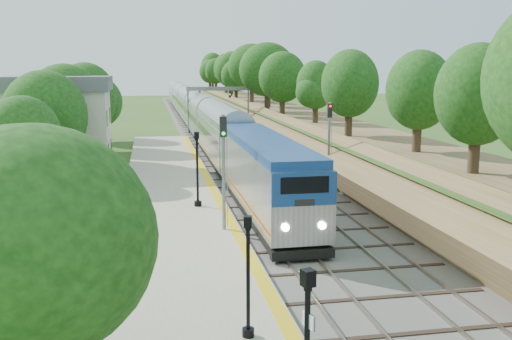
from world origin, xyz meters
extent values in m
plane|color=#2D4C19|center=(0.00, 0.00, 0.00)|extent=(320.00, 320.00, 0.00)
cube|color=#4C4944|center=(2.00, 60.00, 0.06)|extent=(9.50, 170.00, 0.12)
cube|color=gray|center=(-0.72, 60.00, 0.20)|extent=(0.08, 170.00, 0.16)
cube|color=gray|center=(0.72, 60.00, 0.20)|extent=(0.08, 170.00, 0.16)
cube|color=gray|center=(3.28, 60.00, 0.20)|extent=(0.08, 170.00, 0.16)
cube|color=gray|center=(4.72, 60.00, 0.20)|extent=(0.08, 170.00, 0.16)
cube|color=#A09781|center=(-5.20, 16.00, 0.19)|extent=(6.40, 68.00, 0.38)
cube|color=gold|center=(-2.35, 16.00, 0.39)|extent=(0.55, 68.00, 0.01)
cube|color=brown|center=(11.50, 60.00, 1.50)|extent=(9.00, 170.00, 3.00)
cube|color=brown|center=(7.60, 60.00, 1.30)|extent=(4.47, 170.00, 4.54)
cylinder|color=#332316|center=(10.00, 10.00, 4.31)|extent=(0.60, 0.60, 2.62)
sphere|color=#13350E|center=(10.00, 10.00, 7.88)|extent=(5.70, 5.70, 5.70)
cylinder|color=#332316|center=(10.00, 60.00, 4.31)|extent=(0.60, 0.60, 2.62)
sphere|color=#13350E|center=(10.00, 60.00, 7.88)|extent=(5.70, 5.70, 5.70)
cylinder|color=#332316|center=(10.00, 110.00, 4.31)|extent=(0.60, 0.60, 2.62)
sphere|color=#13350E|center=(10.00, 110.00, 7.88)|extent=(5.70, 5.70, 5.70)
cube|color=silver|center=(-14.00, 30.00, 3.40)|extent=(8.00, 6.00, 6.80)
cube|color=#56595E|center=(-14.00, 30.00, 7.40)|extent=(8.60, 6.60, 1.20)
cube|color=black|center=(-9.99, 28.20, 1.80)|extent=(0.05, 1.10, 1.30)
cube|color=black|center=(-9.99, 31.80, 1.80)|extent=(0.05, 1.10, 1.30)
cube|color=black|center=(-9.99, 28.20, 4.60)|extent=(0.05, 1.10, 1.30)
cube|color=black|center=(-9.99, 31.80, 4.60)|extent=(0.05, 1.10, 1.30)
cylinder|color=slate|center=(-1.50, 55.00, 3.10)|extent=(0.24, 0.24, 6.20)
cylinder|color=slate|center=(6.50, 55.00, 3.10)|extent=(0.24, 0.24, 6.20)
cube|color=slate|center=(2.50, 55.00, 5.95)|extent=(8.40, 0.25, 0.50)
cube|color=black|center=(0.00, 54.85, 5.20)|extent=(0.30, 0.20, 0.90)
cube|color=black|center=(4.00, 54.85, 5.20)|extent=(0.30, 0.20, 0.90)
sphere|color=#13350E|center=(-9.50, -6.00, 4.55)|extent=(5.32, 5.32, 5.32)
cylinder|color=#332316|center=(-12.00, 26.00, 1.22)|extent=(0.60, 0.60, 2.45)
sphere|color=#13350E|center=(-12.00, 26.00, 4.55)|extent=(5.32, 5.32, 5.32)
cylinder|color=#332316|center=(-12.00, 42.00, 1.22)|extent=(0.60, 0.60, 2.45)
sphere|color=#13350E|center=(-12.00, 42.00, 4.55)|extent=(5.32, 5.32, 5.32)
cube|color=black|center=(0.00, 12.27, 0.58)|extent=(2.74, 17.13, 0.59)
cube|color=#B7BAC1|center=(0.00, 12.27, 2.56)|extent=(2.97, 17.84, 3.37)
cube|color=navy|center=(0.00, 12.27, 4.46)|extent=(2.85, 17.13, 0.44)
cube|color=navy|center=(0.00, 3.32, 3.50)|extent=(2.94, 0.10, 1.49)
cube|color=black|center=(0.00, 3.28, 3.70)|extent=(2.18, 0.06, 0.74)
cube|color=maroon|center=(0.00, 12.27, 1.42)|extent=(2.99, 17.48, 0.10)
cube|color=#B7BAC1|center=(0.00, 31.70, 2.21)|extent=(2.97, 19.82, 3.87)
cube|color=#B7BAC1|center=(0.00, 52.13, 2.21)|extent=(2.97, 19.82, 3.87)
cube|color=#B7BAC1|center=(0.00, 72.55, 2.21)|extent=(2.97, 19.82, 3.87)
cube|color=#B7BAC1|center=(0.00, 92.97, 2.21)|extent=(2.97, 19.82, 3.87)
cube|color=#B7BAC1|center=(0.00, 113.40, 2.21)|extent=(2.97, 19.82, 3.87)
cube|color=black|center=(-3.35, -9.06, 4.33)|extent=(0.33, 0.33, 0.37)
cube|color=silver|center=(-3.35, -9.06, 4.33)|extent=(0.23, 0.23, 0.28)
cube|color=white|center=(-3.32, -9.06, 3.35)|extent=(0.17, 0.44, 0.35)
cylinder|color=black|center=(-3.73, -3.67, 0.51)|extent=(0.39, 0.39, 0.26)
cylinder|color=black|center=(-3.73, -3.67, 2.23)|extent=(0.12, 0.12, 3.44)
cube|color=black|center=(-3.73, -3.67, 4.12)|extent=(0.30, 0.30, 0.35)
cube|color=silver|center=(-3.73, -3.67, 4.12)|extent=(0.21, 0.21, 0.26)
cylinder|color=black|center=(-3.81, 13.78, 0.53)|extent=(0.45, 0.45, 0.31)
cylinder|color=black|center=(-3.81, 13.78, 2.53)|extent=(0.14, 0.14, 4.00)
cube|color=black|center=(-3.81, 13.78, 4.74)|extent=(0.33, 0.33, 0.41)
cube|color=silver|center=(-3.81, 13.78, 4.74)|extent=(0.23, 0.23, 0.31)
cylinder|color=slate|center=(-2.90, 8.45, 3.39)|extent=(0.19, 0.19, 6.02)
cube|color=black|center=(-2.90, 8.45, 5.78)|extent=(0.35, 0.23, 1.04)
cylinder|color=#0CE526|center=(-2.90, 8.32, 5.78)|extent=(0.17, 0.06, 0.17)
cylinder|color=slate|center=(6.20, 19.11, 3.20)|extent=(0.18, 0.18, 6.16)
cube|color=black|center=(6.20, 19.11, 5.69)|extent=(0.34, 0.22, 0.99)
cylinder|color=#FF0C0C|center=(6.20, 18.98, 5.69)|extent=(0.16, 0.06, 0.16)
camera|label=1|loc=(-6.58, -20.22, 8.78)|focal=40.00mm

